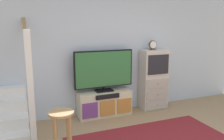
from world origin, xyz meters
TOP-DOWN VIEW (x-y plane):
  - back_wall at (0.00, 2.46)m, footprint 6.40×0.12m
  - media_console at (-0.30, 2.19)m, footprint 1.10×0.38m
  - television at (-0.30, 2.22)m, footprint 1.23×0.22m
  - side_cabinet at (0.86, 2.20)m, footprint 0.58×0.38m
  - desk_clock at (0.80, 2.19)m, footprint 0.18×0.08m
  - staircase at (-2.24, 2.20)m, footprint 1.00×1.36m
  - bar_stool_near at (-1.41, 0.80)m, footprint 0.34×0.34m

SIDE VIEW (x-z plane):
  - media_console at x=-0.30m, z-range 0.00..0.51m
  - staircase at x=-2.24m, z-range -0.73..1.47m
  - bar_stool_near at x=-1.41m, z-range 0.18..0.92m
  - side_cabinet at x=0.86m, z-range 0.00..1.31m
  - television at x=-0.30m, z-range 0.54..1.38m
  - back_wall at x=0.00m, z-range 0.00..2.70m
  - desk_clock at x=0.80m, z-range 1.32..1.52m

